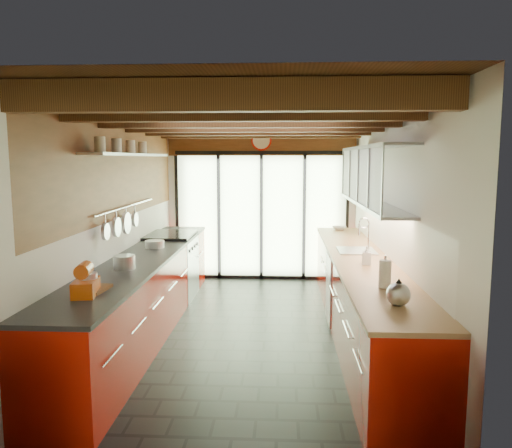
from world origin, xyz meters
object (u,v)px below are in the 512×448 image
(soap_bottle, at_px, (367,255))
(bowl, at_px, (339,228))
(kettle, at_px, (398,293))
(paper_towel, at_px, (385,274))
(stand_mixer, at_px, (86,282))

(soap_bottle, distance_m, bowl, 2.63)
(kettle, bearing_deg, soap_bottle, 90.00)
(soap_bottle, height_order, bowl, soap_bottle)
(kettle, relative_size, bowl, 1.10)
(paper_towel, relative_size, bowl, 1.28)
(stand_mixer, height_order, bowl, stand_mixer)
(stand_mixer, bearing_deg, kettle, -3.16)
(kettle, distance_m, bowl, 4.12)
(soap_bottle, bearing_deg, stand_mixer, -151.98)
(bowl, bearing_deg, soap_bottle, -90.00)
(stand_mixer, relative_size, paper_towel, 1.15)
(stand_mixer, xyz_separation_m, kettle, (2.54, -0.14, -0.01))
(kettle, height_order, soap_bottle, kettle)
(bowl, bearing_deg, paper_towel, -90.00)
(stand_mixer, height_order, paper_towel, paper_towel)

